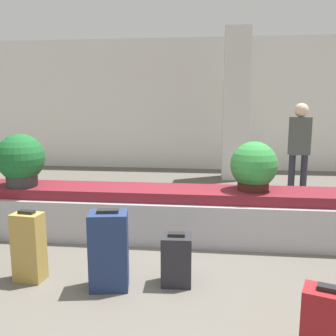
{
  "coord_description": "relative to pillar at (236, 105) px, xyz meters",
  "views": [
    {
      "loc": [
        0.51,
        -3.11,
        1.65
      ],
      "look_at": [
        0.0,
        1.32,
        0.87
      ],
      "focal_mm": 40.0,
      "sensor_mm": 36.0,
      "label": 1
    }
  ],
  "objects": [
    {
      "name": "ground_plane",
      "position": [
        -1.03,
        -5.16,
        -1.6
      ],
      "size": [
        18.0,
        18.0,
        0.0
      ],
      "primitive_type": "plane",
      "color": "#59544C"
    },
    {
      "name": "back_wall",
      "position": [
        -1.03,
        1.12,
        0.0
      ],
      "size": [
        18.0,
        0.06,
        3.2
      ],
      "color": "silver",
      "rests_on": "ground_plane"
    },
    {
      "name": "carousel",
      "position": [
        -1.03,
        -3.84,
        -1.3
      ],
      "size": [
        6.05,
        0.76,
        0.62
      ],
      "color": "#9E9EA3",
      "rests_on": "ground_plane"
    },
    {
      "name": "pillar",
      "position": [
        0.0,
        0.0,
        0.0
      ],
      "size": [
        0.54,
        0.54,
        3.2
      ],
      "color": "silver",
      "rests_on": "ground_plane"
    },
    {
      "name": "suitcase_0",
      "position": [
        -1.4,
        -5.2,
        -1.25
      ],
      "size": [
        0.38,
        0.31,
        0.73
      ],
      "rotation": [
        0.0,
        0.0,
        0.17
      ],
      "color": "navy",
      "rests_on": "ground_plane"
    },
    {
      "name": "suitcase_1",
      "position": [
        0.23,
        -6.1,
        -1.33
      ],
      "size": [
        0.39,
        0.3,
        0.57
      ],
      "rotation": [
        0.0,
        0.0,
        -0.34
      ],
      "color": "maroon",
      "rests_on": "ground_plane"
    },
    {
      "name": "suitcase_2",
      "position": [
        -0.81,
        -5.06,
        -1.37
      ],
      "size": [
        0.28,
        0.24,
        0.49
      ],
      "rotation": [
        0.0,
        0.0,
        0.05
      ],
      "color": "#232328",
      "rests_on": "ground_plane"
    },
    {
      "name": "suitcase_3",
      "position": [
        -2.19,
        -5.14,
        -1.27
      ],
      "size": [
        0.29,
        0.21,
        0.68
      ],
      "rotation": [
        0.0,
        0.0,
        -0.11
      ],
      "color": "#A3843D",
      "rests_on": "ground_plane"
    },
    {
      "name": "potted_plant_0",
      "position": [
        -0.01,
        -3.82,
        -0.7
      ],
      "size": [
        0.55,
        0.55,
        0.58
      ],
      "color": "#381914",
      "rests_on": "carousel"
    },
    {
      "name": "potted_plant_1",
      "position": [
        -2.86,
        -3.92,
        -0.65
      ],
      "size": [
        0.59,
        0.59,
        0.65
      ],
      "color": "#2D2D2D",
      "rests_on": "carousel"
    },
    {
      "name": "traveler_0",
      "position": [
        0.95,
        -1.82,
        -0.62
      ],
      "size": [
        0.36,
        0.26,
        1.65
      ],
      "rotation": [
        0.0,
        0.0,
        0.27
      ],
      "color": "#282833",
      "rests_on": "ground_plane"
    }
  ]
}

